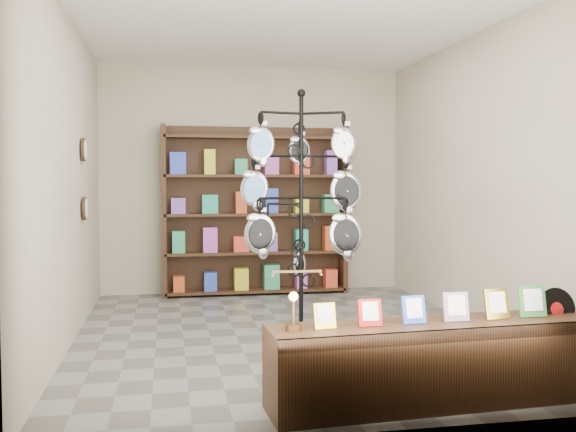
# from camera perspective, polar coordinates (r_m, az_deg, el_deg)

# --- Properties ---
(ground) EXTENTS (5.00, 5.00, 0.00)m
(ground) POSITION_cam_1_polar(r_m,az_deg,el_deg) (6.32, -0.03, -10.42)
(ground) COLOR slate
(ground) RESTS_ON ground
(room_envelope) EXTENTS (5.00, 5.00, 5.00)m
(room_envelope) POSITION_cam_1_polar(r_m,az_deg,el_deg) (6.16, -0.03, 6.58)
(room_envelope) COLOR #BEB499
(room_envelope) RESTS_ON ground
(display_tree) EXTENTS (1.17, 1.08, 2.29)m
(display_tree) POSITION_cam_1_polar(r_m,az_deg,el_deg) (5.72, 1.19, 1.58)
(display_tree) COLOR black
(display_tree) RESTS_ON ground
(front_shelf) EXTENTS (2.25, 0.59, 0.79)m
(front_shelf) POSITION_cam_1_polar(r_m,az_deg,el_deg) (4.45, 12.88, -12.60)
(front_shelf) COLOR black
(front_shelf) RESTS_ON ground
(back_shelving) EXTENTS (2.42, 0.36, 2.20)m
(back_shelving) POSITION_cam_1_polar(r_m,az_deg,el_deg) (8.42, -2.91, 0.02)
(back_shelving) COLOR black
(back_shelving) RESTS_ON ground
(wall_clocks) EXTENTS (0.03, 0.24, 0.84)m
(wall_clocks) POSITION_cam_1_polar(r_m,az_deg,el_deg) (6.89, -17.67, 3.14)
(wall_clocks) COLOR black
(wall_clocks) RESTS_ON ground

